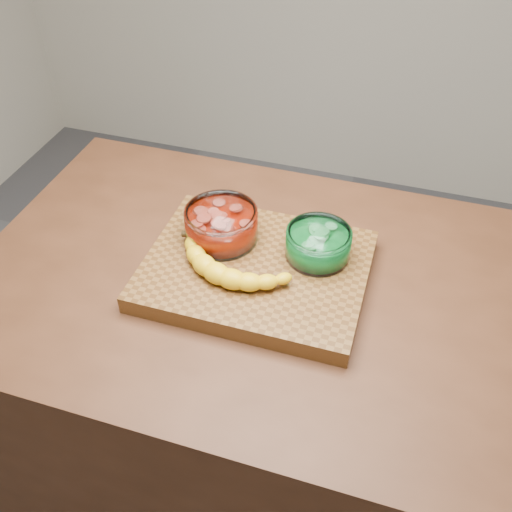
% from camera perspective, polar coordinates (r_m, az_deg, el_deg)
% --- Properties ---
extents(ground, '(3.50, 3.50, 0.00)m').
position_cam_1_polar(ground, '(1.93, 0.00, -21.45)').
color(ground, '#4F4F53').
rests_on(ground, ground).
extents(counter, '(1.20, 0.80, 0.90)m').
position_cam_1_polar(counter, '(1.54, 0.00, -14.10)').
color(counter, '#482715').
rests_on(counter, ground).
extents(cutting_board, '(0.45, 0.35, 0.04)m').
position_cam_1_polar(cutting_board, '(1.18, 0.00, -1.43)').
color(cutting_board, brown).
rests_on(cutting_board, counter).
extents(bowl_red, '(0.15, 0.15, 0.07)m').
position_cam_1_polar(bowl_red, '(1.20, -3.48, 3.11)').
color(bowl_red, white).
rests_on(bowl_red, cutting_board).
extents(bowl_green, '(0.13, 0.13, 0.06)m').
position_cam_1_polar(bowl_green, '(1.17, 6.24, 1.21)').
color(bowl_green, white).
rests_on(bowl_green, cutting_board).
extents(banana, '(0.28, 0.17, 0.04)m').
position_cam_1_polar(banana, '(1.14, -2.25, -0.45)').
color(banana, yellow).
rests_on(banana, cutting_board).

